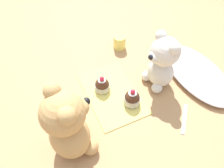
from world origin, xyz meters
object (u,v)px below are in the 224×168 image
object	(u,v)px
teddy_bear_tan	(68,126)
teaspoon	(184,119)
teddy_bear_cream	(162,62)
cupcake_near_cream_bear	(132,98)
juice_glass	(120,42)
cupcake_near_tan_bear	(102,85)

from	to	relation	value
teddy_bear_tan	teaspoon	distance (m)	0.40
teddy_bear_cream	teddy_bear_tan	xyz separation A→B (m)	(0.11, -0.38, 0.02)
teddy_bear_cream	teddy_bear_tan	size ratio (longest dim) A/B	0.84
teaspoon	teddy_bear_tan	bearing A→B (deg)	-58.56
teddy_bear_cream	teaspoon	xyz separation A→B (m)	(0.18, -0.00, -0.11)
teddy_bear_cream	cupcake_near_cream_bear	size ratio (longest dim) A/B	3.10
teddy_bear_cream	juice_glass	world-z (taller)	teddy_bear_cream
juice_glass	teaspoon	xyz separation A→B (m)	(0.43, 0.04, -0.03)
teaspoon	teddy_bear_cream	bearing A→B (deg)	-139.63
cupcake_near_cream_bear	juice_glass	bearing A→B (deg)	162.22
cupcake_near_cream_bear	teaspoon	bearing A→B (deg)	45.07
teddy_bear_tan	teaspoon	size ratio (longest dim) A/B	2.16
teddy_bear_tan	cupcake_near_tan_bear	size ratio (longest dim) A/B	3.91
cupcake_near_tan_bear	teddy_bear_cream	bearing A→B (deg)	75.07
cupcake_near_tan_bear	teddy_bear_tan	bearing A→B (deg)	-44.89
cupcake_near_cream_bear	cupcake_near_tan_bear	size ratio (longest dim) A/B	1.06
cupcake_near_tan_bear	juice_glass	xyz separation A→B (m)	(-0.19, 0.17, 0.00)
juice_glass	teddy_bear_cream	bearing A→B (deg)	9.90
teddy_bear_tan	cupcake_near_cream_bear	size ratio (longest dim) A/B	3.69
cupcake_near_cream_bear	juice_glass	size ratio (longest dim) A/B	1.17
juice_glass	teddy_bear_tan	bearing A→B (deg)	-42.70
cupcake_near_tan_bear	juice_glass	world-z (taller)	cupcake_near_tan_bear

